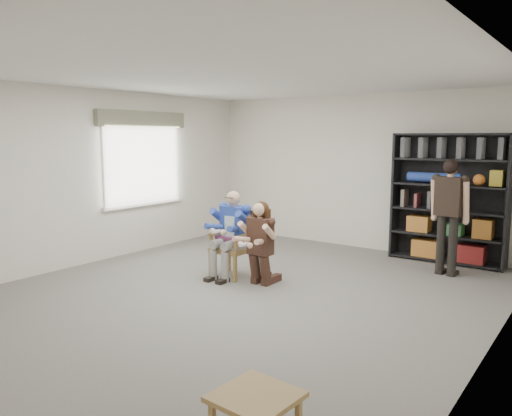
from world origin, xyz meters
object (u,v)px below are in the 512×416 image
Objects in this scene: seated_man at (232,234)px; bookshelf at (449,199)px; kneeling_woman at (259,244)px; armchair at (232,244)px; standing_man at (448,218)px.

seated_man is 0.61× the size of bookshelf.
bookshelf is at bearing 58.08° from kneeling_woman.
armchair is 3.61m from bookshelf.
kneeling_woman is at bearing -121.51° from bookshelf.
kneeling_woman is at bearing -12.09° from seated_man.
standing_man reaches higher than seated_man.
bookshelf is (1.74, 2.83, 0.47)m from kneeling_woman.
seated_man is at bearing -135.05° from standing_man.
kneeling_woman reaches higher than armchair.
armchair is at bearing -130.50° from bookshelf.
armchair is 0.15m from seated_man.
bookshelf is (2.32, 2.71, 0.41)m from seated_man.
standing_man reaches higher than armchair.
seated_man is at bearing 167.91° from kneeling_woman.
kneeling_woman is 0.56× the size of bookshelf.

